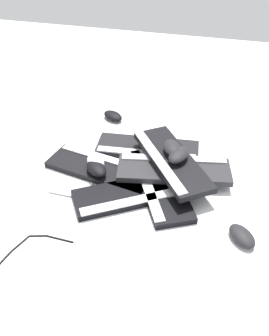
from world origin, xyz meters
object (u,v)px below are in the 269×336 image
object	(u,v)px
keyboard_5	(171,160)
mouse_1	(242,236)
keyboard_1	(100,169)
mouse_0	(179,155)
keyboard_0	(147,148)
mouse_3	(96,168)
mouse_5	(96,162)
keyboard_2	(133,194)
mouse_4	(172,148)
keyboard_3	(159,183)
keyboard_4	(174,169)
mouse_2	(113,116)

from	to	relation	value
keyboard_5	mouse_1	world-z (taller)	keyboard_5
keyboard_1	mouse_0	size ratio (longest dim) A/B	4.19
keyboard_0	mouse_3	distance (m)	0.28
keyboard_1	keyboard_5	bearing A→B (deg)	-80.11
mouse_3	mouse_5	size ratio (longest dim) A/B	1.00
keyboard_2	mouse_4	xyz separation A→B (m)	(0.19, -0.11, 0.10)
keyboard_3	keyboard_4	xyz separation A→B (m)	(0.06, -0.04, 0.03)
keyboard_0	mouse_1	world-z (taller)	mouse_1
keyboard_0	mouse_5	xyz separation A→B (m)	(-0.19, 0.17, 0.04)
keyboard_5	mouse_5	world-z (taller)	keyboard_5
keyboard_0	mouse_2	bearing A→B (deg)	45.77
mouse_2	keyboard_2	bearing A→B (deg)	146.12
mouse_2	mouse_5	size ratio (longest dim) A/B	1.00
keyboard_3	mouse_4	bearing A→B (deg)	-13.05
keyboard_4	keyboard_0	bearing A→B (deg)	42.53
keyboard_3	mouse_3	xyz separation A→B (m)	(-0.01, 0.25, 0.04)
keyboard_5	mouse_1	size ratio (longest dim) A/B	4.05
keyboard_1	mouse_2	xyz separation A→B (m)	(0.40, 0.07, 0.01)
keyboard_0	mouse_3	bearing A→B (deg)	146.02
keyboard_2	mouse_2	distance (m)	0.56
mouse_1	mouse_3	world-z (taller)	mouse_3
keyboard_4	mouse_2	bearing A→B (deg)	44.47
mouse_2	mouse_3	distance (m)	0.45
mouse_1	mouse_4	distance (m)	0.43
keyboard_1	mouse_4	bearing A→B (deg)	-73.76
keyboard_3	keyboard_4	world-z (taller)	keyboard_4
keyboard_5	mouse_0	xyz separation A→B (m)	(-0.01, -0.03, 0.04)
keyboard_3	mouse_1	distance (m)	0.37
mouse_0	mouse_4	world-z (taller)	same
mouse_0	mouse_1	distance (m)	0.39
keyboard_3	mouse_2	world-z (taller)	mouse_2
mouse_4	keyboard_4	bearing A→B (deg)	173.45
keyboard_0	keyboard_1	world-z (taller)	same
keyboard_5	mouse_4	distance (m)	0.05
mouse_2	keyboard_1	bearing A→B (deg)	131.30
keyboard_4	mouse_2	xyz separation A→B (m)	(0.37, 0.36, -0.02)
mouse_1	mouse_4	world-z (taller)	mouse_4
keyboard_3	mouse_2	size ratio (longest dim) A/B	4.19
keyboard_1	keyboard_2	distance (m)	0.20
keyboard_0	mouse_4	xyz separation A→B (m)	(-0.10, -0.12, 0.10)
keyboard_3	keyboard_5	size ratio (longest dim) A/B	1.03
keyboard_3	keyboard_4	distance (m)	0.08
keyboard_3	mouse_1	world-z (taller)	mouse_1
keyboard_1	mouse_3	bearing A→B (deg)	-178.91
keyboard_5	mouse_5	size ratio (longest dim) A/B	4.05
keyboard_2	mouse_1	distance (m)	0.42
mouse_0	keyboard_0	bearing A→B (deg)	-115.57
mouse_0	mouse_1	size ratio (longest dim) A/B	1.00
keyboard_5	mouse_0	bearing A→B (deg)	-105.12
keyboard_5	keyboard_4	bearing A→B (deg)	-137.55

